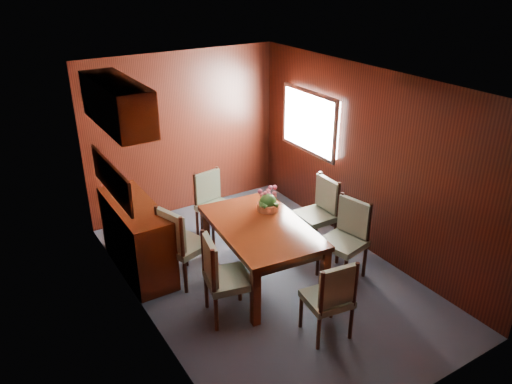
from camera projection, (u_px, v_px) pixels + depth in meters
ground at (266, 276)px, 6.14m from camera, size 4.50×4.50×0.00m
room_shell at (244, 145)px, 5.65m from camera, size 3.06×4.52×2.41m
sideboard at (137, 237)px, 6.11m from camera, size 0.48×1.40×0.90m
dining_table at (261, 233)px, 5.84m from camera, size 1.14×1.67×0.74m
chair_left_near at (221, 274)px, 5.22m from camera, size 0.54×0.56×0.99m
chair_left_far at (179, 241)px, 5.81m from camera, size 0.58×0.59×1.00m
chair_right_near at (347, 234)px, 5.97m from camera, size 0.54×0.55×0.99m
chair_right_far at (320, 209)px, 6.59m from camera, size 0.45×0.47×0.97m
chair_head at (331, 296)px, 4.95m from camera, size 0.49×0.47×0.92m
chair_foot at (212, 201)px, 6.87m from camera, size 0.51×0.49×0.93m
flower_centerpiece at (268, 199)px, 6.09m from camera, size 0.29×0.29×0.29m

